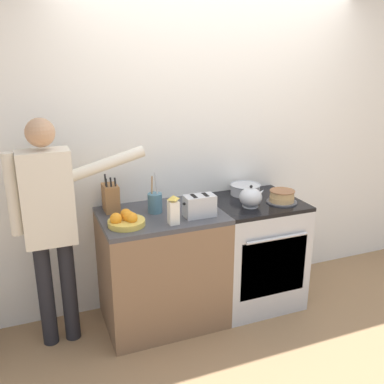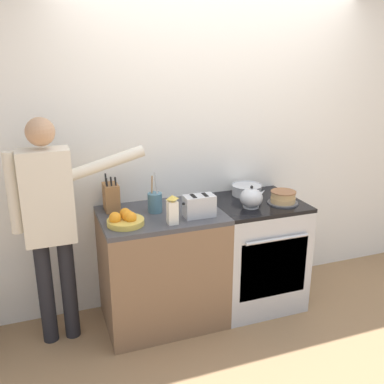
% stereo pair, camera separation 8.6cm
% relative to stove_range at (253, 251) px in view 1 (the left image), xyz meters
% --- Properties ---
extents(ground_plane, '(16.00, 16.00, 0.00)m').
position_rel_stove_range_xyz_m(ground_plane, '(-0.23, -0.33, -0.45)').
color(ground_plane, '#93704C').
extents(wall_back, '(8.00, 0.04, 2.60)m').
position_rel_stove_range_xyz_m(wall_back, '(-0.23, 0.35, 0.85)').
color(wall_back, silver).
rests_on(wall_back, ground_plane).
extents(counter_cabinet, '(0.91, 0.66, 0.91)m').
position_rel_stove_range_xyz_m(counter_cabinet, '(-0.80, 0.00, -0.00)').
color(counter_cabinet, brown).
rests_on(counter_cabinet, ground_plane).
extents(stove_range, '(0.70, 0.69, 0.91)m').
position_rel_stove_range_xyz_m(stove_range, '(0.00, 0.00, 0.00)').
color(stove_range, '#B7BABF').
rests_on(stove_range, ground_plane).
extents(layer_cake, '(0.24, 0.24, 0.10)m').
position_rel_stove_range_xyz_m(layer_cake, '(0.17, -0.12, 0.50)').
color(layer_cake, '#4C4C51').
rests_on(layer_cake, stove_range).
extents(tea_kettle, '(0.22, 0.18, 0.18)m').
position_rel_stove_range_xyz_m(tea_kettle, '(-0.11, -0.11, 0.53)').
color(tea_kettle, '#B7BABF').
rests_on(tea_kettle, stove_range).
extents(mixing_bowl, '(0.26, 0.26, 0.09)m').
position_rel_stove_range_xyz_m(mixing_bowl, '(-0.00, 0.18, 0.50)').
color(mixing_bowl, '#B7BABF').
rests_on(mixing_bowl, stove_range).
extents(knife_block, '(0.11, 0.17, 0.29)m').
position_rel_stove_range_xyz_m(knife_block, '(-1.14, 0.19, 0.56)').
color(knife_block, olive).
rests_on(knife_block, counter_cabinet).
extents(utensil_crock, '(0.11, 0.11, 0.32)m').
position_rel_stove_range_xyz_m(utensil_crock, '(-0.84, 0.04, 0.53)').
color(utensil_crock, '#477084').
rests_on(utensil_crock, counter_cabinet).
extents(fruit_bowl, '(0.26, 0.26, 0.11)m').
position_rel_stove_range_xyz_m(fruit_bowl, '(-1.10, -0.13, 0.49)').
color(fruit_bowl, gold).
rests_on(fruit_bowl, counter_cabinet).
extents(toaster, '(0.24, 0.12, 0.16)m').
position_rel_stove_range_xyz_m(toaster, '(-0.56, -0.15, 0.53)').
color(toaster, '#B7BABF').
rests_on(toaster, counter_cabinet).
extents(milk_carton, '(0.07, 0.07, 0.21)m').
position_rel_stove_range_xyz_m(milk_carton, '(-0.78, -0.22, 0.55)').
color(milk_carton, white).
rests_on(milk_carton, counter_cabinet).
extents(person_baker, '(0.93, 0.20, 1.66)m').
position_rel_stove_range_xyz_m(person_baker, '(-1.58, 0.02, 0.54)').
color(person_baker, black).
rests_on(person_baker, ground_plane).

